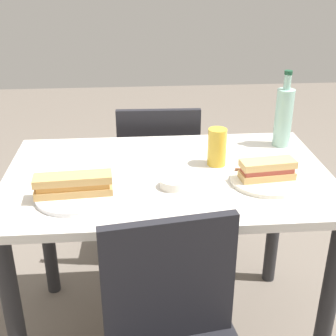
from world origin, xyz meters
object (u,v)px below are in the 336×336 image
knife_far (71,185)px  plate_near (266,180)px  baguette_sandwich_far (73,185)px  water_bottle (284,116)px  baguette_sandwich_near (267,169)px  olive_bowl (173,183)px  beer_glass (217,147)px  plate_far (74,196)px  dining_table (168,203)px  chair_far (158,173)px  knife_near (257,171)px

knife_far → plate_near: bearing=0.4°
baguette_sandwich_far → water_bottle: (0.80, 0.39, 0.08)m
baguette_sandwich_near → olive_bowl: (-0.32, -0.01, -0.03)m
water_bottle → beer_glass: (-0.30, -0.17, -0.05)m
baguette_sandwich_near → baguette_sandwich_far: (-0.65, -0.06, -0.00)m
plate_far → olive_bowl: 0.33m
plate_far → beer_glass: beer_glass is taller
olive_bowl → beer_glass: bearing=44.0°
dining_table → chair_far: 0.59m
dining_table → baguette_sandwich_far: baguette_sandwich_far is taller
dining_table → plate_far: bearing=-152.8°
knife_near → water_bottle: size_ratio=0.58×
knife_near → beer_glass: beer_glass is taller
dining_table → knife_near: (0.32, -0.04, 0.14)m
chair_far → baguette_sandwich_near: 0.81m
plate_far → water_bottle: water_bottle is taller
knife_near → knife_far: size_ratio=1.01×
dining_table → water_bottle: water_bottle is taller
dining_table → baguette_sandwich_far: 0.40m
chair_far → olive_bowl: (0.01, -0.68, 0.29)m
knife_near → plate_far: 0.64m
chair_far → knife_near: bearing=-62.3°
knife_far → plate_far: bearing=-75.4°
baguette_sandwich_near → knife_far: size_ratio=1.09×
water_bottle → beer_glass: bearing=-150.5°
knife_near → dining_table: bearing=172.3°
beer_glass → baguette_sandwich_near: bearing=-47.6°
baguette_sandwich_far → knife_far: bearing=104.6°
chair_far → knife_far: size_ratio=4.73×
chair_far → plate_near: size_ratio=3.37×
plate_near → knife_far: 0.67m
water_bottle → olive_bowl: bearing=-144.4°
knife_far → baguette_sandwich_near: bearing=0.4°
water_bottle → dining_table: bearing=-154.6°
plate_near → knife_far: knife_far is taller
dining_table → knife_far: (-0.33, -0.10, 0.14)m
knife_near → knife_far: (-0.65, -0.06, 0.00)m
dining_table → baguette_sandwich_near: bearing=-16.7°
baguette_sandwich_near → beer_glass: (-0.15, 0.16, 0.02)m
plate_far → beer_glass: 0.55m
olive_bowl → baguette_sandwich_near: bearing=1.8°
baguette_sandwich_near → knife_far: bearing=-179.6°
chair_far → beer_glass: size_ratio=5.98×
chair_far → baguette_sandwich_far: (-0.31, -0.73, 0.32)m
chair_far → olive_bowl: 0.74m
knife_far → knife_near: bearing=5.5°
knife_near → baguette_sandwich_far: bearing=-169.2°
water_bottle → plate_far: bearing=-153.9°
water_bottle → olive_bowl: 0.60m
olive_bowl → plate_far: bearing=-170.8°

